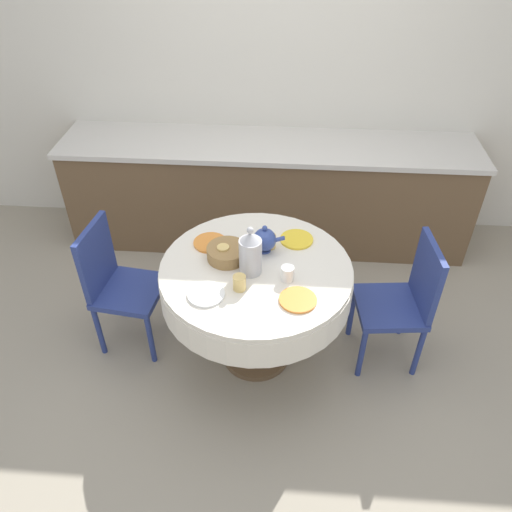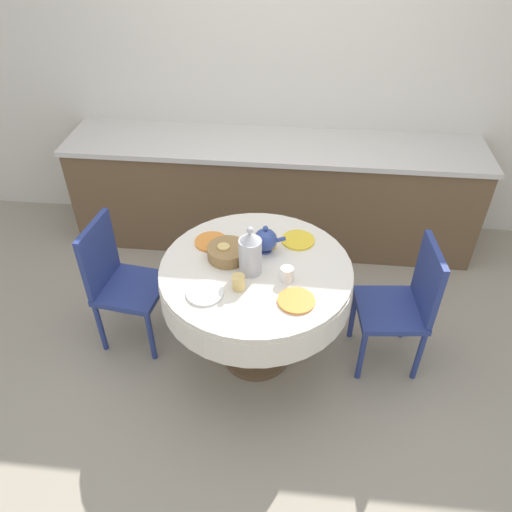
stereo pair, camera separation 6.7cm
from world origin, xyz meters
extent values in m
plane|color=#9E937F|center=(0.00, 0.00, 0.00)|extent=(12.00, 12.00, 0.00)
cube|color=silver|center=(0.00, 1.68, 1.30)|extent=(7.00, 0.05, 2.60)
cube|color=brown|center=(0.00, 1.34, 0.42)|extent=(3.20, 0.60, 0.85)
cube|color=beige|center=(0.00, 1.34, 0.87)|extent=(3.24, 0.64, 0.04)
cylinder|color=brown|center=(0.00, 0.00, 0.02)|extent=(0.44, 0.44, 0.04)
cylinder|color=brown|center=(0.00, 0.00, 0.30)|extent=(0.11, 0.11, 0.52)
cylinder|color=silver|center=(0.00, 0.00, 0.65)|extent=(1.12, 1.12, 0.18)
cylinder|color=silver|center=(0.00, 0.00, 0.75)|extent=(1.11, 1.11, 0.03)
cube|color=navy|center=(0.82, 0.08, 0.43)|extent=(0.44, 0.44, 0.04)
cube|color=navy|center=(1.00, 0.10, 0.67)|extent=(0.07, 0.38, 0.45)
cylinder|color=navy|center=(0.66, -0.11, 0.20)|extent=(0.04, 0.04, 0.41)
cylinder|color=navy|center=(0.63, 0.24, 0.20)|extent=(0.04, 0.04, 0.41)
cylinder|color=navy|center=(1.01, -0.07, 0.20)|extent=(0.04, 0.04, 0.41)
cylinder|color=navy|center=(0.98, 0.28, 0.20)|extent=(0.04, 0.04, 0.41)
cube|color=navy|center=(-0.82, 0.11, 0.43)|extent=(0.45, 0.45, 0.04)
cube|color=navy|center=(-1.00, 0.13, 0.67)|extent=(0.08, 0.38, 0.45)
cylinder|color=navy|center=(-0.62, 0.26, 0.20)|extent=(0.04, 0.04, 0.41)
cylinder|color=navy|center=(-0.67, -0.09, 0.20)|extent=(0.04, 0.04, 0.41)
cylinder|color=navy|center=(-0.97, 0.31, 0.20)|extent=(0.04, 0.04, 0.41)
cylinder|color=navy|center=(-1.02, -0.05, 0.20)|extent=(0.04, 0.04, 0.41)
cylinder|color=white|center=(-0.25, -0.25, 0.77)|extent=(0.20, 0.20, 0.01)
cylinder|color=#DBB766|center=(-0.08, -0.19, 0.81)|extent=(0.07, 0.07, 0.09)
cylinder|color=orange|center=(0.24, -0.26, 0.77)|extent=(0.20, 0.20, 0.01)
cylinder|color=white|center=(0.18, -0.10, 0.81)|extent=(0.07, 0.07, 0.09)
cylinder|color=orange|center=(-0.29, 0.20, 0.77)|extent=(0.20, 0.20, 0.01)
cylinder|color=#DBB766|center=(-0.19, 0.06, 0.81)|extent=(0.07, 0.07, 0.09)
cylinder|color=yellow|center=(0.23, 0.27, 0.77)|extent=(0.20, 0.20, 0.01)
cylinder|color=#DBB766|center=(0.07, 0.19, 0.81)|extent=(0.07, 0.07, 0.09)
cylinder|color=#B2B2B7|center=(-0.03, -0.04, 0.88)|extent=(0.13, 0.13, 0.22)
cone|color=#B2B2B7|center=(-0.03, -0.04, 1.01)|extent=(0.11, 0.11, 0.05)
sphere|color=#B2B2B7|center=(-0.03, -0.04, 1.05)|extent=(0.04, 0.04, 0.04)
cylinder|color=#33478E|center=(0.04, 0.16, 0.77)|extent=(0.08, 0.08, 0.01)
sphere|color=#33478E|center=(0.04, 0.16, 0.85)|extent=(0.14, 0.14, 0.14)
cylinder|color=#33478E|center=(0.12, 0.16, 0.86)|extent=(0.08, 0.02, 0.05)
sphere|color=#33478E|center=(0.04, 0.16, 0.93)|extent=(0.03, 0.03, 0.03)
cylinder|color=olive|center=(-0.17, 0.07, 0.81)|extent=(0.24, 0.24, 0.08)
camera|label=1|loc=(0.16, -2.18, 2.60)|focal=35.00mm
camera|label=2|loc=(0.23, -2.17, 2.60)|focal=35.00mm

